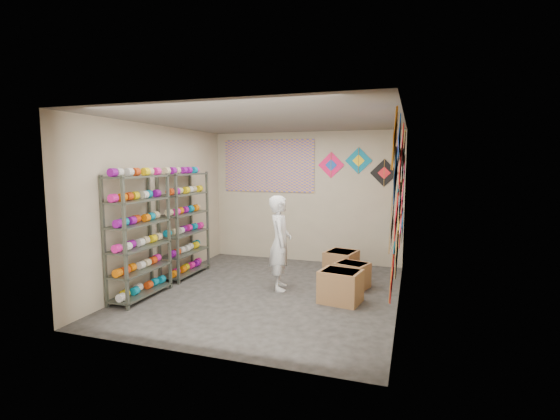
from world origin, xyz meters
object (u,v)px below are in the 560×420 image
(shelf_rack_back, at_px, (185,224))
(carton_c, at_px, (341,264))
(carton_a, at_px, (341,286))
(carton_b, at_px, (352,275))
(shopkeeper, at_px, (280,243))
(shelf_rack_front, at_px, (139,237))

(shelf_rack_back, bearing_deg, carton_c, 15.60)
(carton_a, relative_size, carton_b, 1.13)
(shelf_rack_back, xyz_separation_m, carton_b, (3.02, 0.22, -0.74))
(shopkeeper, xyz_separation_m, carton_a, (1.05, -0.33, -0.53))
(carton_a, bearing_deg, shelf_rack_front, -156.05)
(shelf_rack_front, bearing_deg, carton_a, 14.22)
(shelf_rack_front, bearing_deg, carton_c, 36.98)
(carton_b, bearing_deg, carton_c, 135.16)
(shelf_rack_back, height_order, carton_c, shelf_rack_back)
(shelf_rack_back, height_order, shopkeeper, shelf_rack_back)
(carton_a, distance_m, carton_b, 0.77)
(carton_a, height_order, carton_b, carton_a)
(shopkeeper, bearing_deg, shelf_rack_front, 101.59)
(shopkeeper, height_order, carton_c, shopkeeper)
(shelf_rack_front, height_order, shelf_rack_back, same)
(shopkeeper, relative_size, carton_b, 3.02)
(shelf_rack_front, distance_m, carton_b, 3.46)
(carton_a, xyz_separation_m, carton_b, (0.06, 0.77, -0.03))
(shelf_rack_front, relative_size, carton_c, 3.44)
(shelf_rack_back, bearing_deg, shopkeeper, -6.71)
(carton_b, bearing_deg, shelf_rack_front, -134.67)
(carton_a, bearing_deg, carton_c, 109.12)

